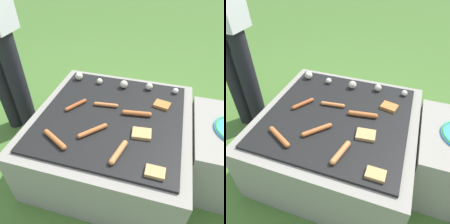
# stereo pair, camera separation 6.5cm
# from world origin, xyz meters

# --- Properties ---
(ground_plane) EXTENTS (14.00, 14.00, 0.00)m
(ground_plane) POSITION_xyz_m (0.00, 0.00, 0.00)
(ground_plane) COLOR #47702D
(grill) EXTENTS (0.99, 0.99, 0.44)m
(grill) POSITION_xyz_m (0.00, 0.00, 0.22)
(grill) COLOR gray
(grill) RESTS_ON ground_plane
(side_ledge) EXTENTS (0.47, 0.58, 0.44)m
(side_ledge) POSITION_xyz_m (0.74, 0.06, 0.22)
(side_ledge) COLOR gray
(side_ledge) RESTS_ON ground_plane
(sausage_front_center) EXTENTS (0.18, 0.11, 0.03)m
(sausage_front_center) POSITION_xyz_m (-0.24, -0.31, 0.45)
(sausage_front_center) COLOR #B7602D
(sausage_front_center) RESTS_ON grill
(sausage_front_left) EXTENTS (0.19, 0.05, 0.03)m
(sausage_front_left) POSITION_xyz_m (0.15, 0.03, 0.45)
(sausage_front_left) COLOR #B7602D
(sausage_front_left) RESTS_ON grill
(sausage_mid_left) EXTENTS (0.10, 0.15, 0.03)m
(sausage_mid_left) POSITION_xyz_m (-0.25, 0.01, 0.45)
(sausage_mid_left) COLOR #A34C23
(sausage_mid_left) RESTS_ON grill
(sausage_mid_right) EXTENTS (0.14, 0.15, 0.03)m
(sausage_mid_right) POSITION_xyz_m (-0.06, -0.18, 0.45)
(sausage_mid_right) COLOR #B7602D
(sausage_mid_right) RESTS_ON grill
(sausage_back_center) EXTENTS (0.07, 0.17, 0.03)m
(sausage_back_center) POSITION_xyz_m (0.12, -0.30, 0.45)
(sausage_back_center) COLOR #C6753D
(sausage_back_center) RESTS_ON grill
(sausage_back_left) EXTENTS (0.17, 0.04, 0.03)m
(sausage_back_left) POSITION_xyz_m (-0.06, 0.07, 0.45)
(sausage_back_left) COLOR #C6753D
(sausage_back_left) RESTS_ON grill
(bread_slice_center) EXTENTS (0.12, 0.09, 0.02)m
(bread_slice_center) POSITION_xyz_m (0.21, -0.13, 0.45)
(bread_slice_center) COLOR tan
(bread_slice_center) RESTS_ON grill
(bread_slice_left) EXTENTS (0.12, 0.10, 0.02)m
(bread_slice_left) POSITION_xyz_m (0.29, 0.17, 0.45)
(bread_slice_left) COLOR #B27033
(bread_slice_left) RESTS_ON grill
(bread_slice_right) EXTENTS (0.10, 0.07, 0.02)m
(bread_slice_right) POSITION_xyz_m (0.32, -0.37, 0.45)
(bread_slice_right) COLOR tan
(bread_slice_right) RESTS_ON grill
(mushroom_row) EXTENTS (0.78, 0.08, 0.06)m
(mushroom_row) POSITION_xyz_m (-0.06, 0.34, 0.47)
(mushroom_row) COLOR beige
(mushroom_row) RESTS_ON grill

